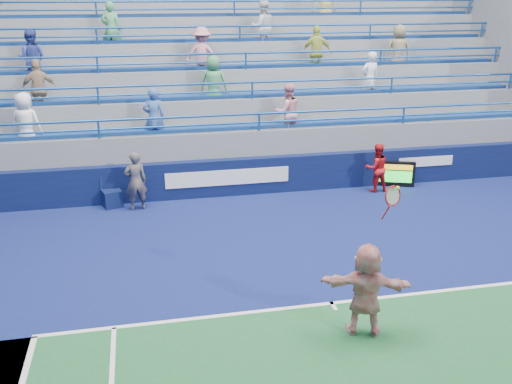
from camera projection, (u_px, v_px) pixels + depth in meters
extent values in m
plane|color=#333538|center=(332.00, 304.00, 11.01)|extent=(120.00, 120.00, 0.00)
cube|color=#101B53|center=(300.00, 255.00, 13.03)|extent=(18.00, 8.40, 0.02)
cube|color=white|center=(332.00, 303.00, 11.00)|extent=(11.00, 0.10, 0.01)
cube|color=white|center=(333.00, 306.00, 10.91)|extent=(0.08, 0.30, 0.01)
cube|color=#0A1337|center=(260.00, 175.00, 16.81)|extent=(18.00, 0.30, 1.10)
cube|color=white|center=(228.00, 178.00, 16.45)|extent=(3.60, 0.02, 0.45)
cube|color=white|center=(426.00, 162.00, 17.62)|extent=(1.80, 0.02, 0.30)
cube|color=slate|center=(242.00, 149.00, 19.53)|extent=(18.00, 5.60, 1.10)
cube|color=slate|center=(242.00, 139.00, 19.40)|extent=(18.00, 5.60, 1.85)
cube|color=navy|center=(256.00, 126.00, 16.91)|extent=(17.40, 0.45, 0.10)
cylinder|color=#1B4C93|center=(259.00, 114.00, 16.39)|extent=(18.00, 0.07, 0.07)
cube|color=slate|center=(239.00, 125.00, 19.74)|extent=(18.00, 4.60, 2.60)
cube|color=navy|center=(250.00, 95.00, 17.58)|extent=(17.40, 0.45, 0.10)
cylinder|color=#1B4C93|center=(252.00, 82.00, 17.06)|extent=(18.00, 0.07, 0.07)
cube|color=slate|center=(237.00, 111.00, 20.07)|extent=(18.00, 3.60, 3.35)
cube|color=navy|center=(244.00, 66.00, 18.25)|extent=(17.40, 0.45, 0.10)
cylinder|color=#1B4C93|center=(246.00, 53.00, 17.73)|extent=(18.00, 0.07, 0.07)
cube|color=slate|center=(234.00, 98.00, 20.41)|extent=(18.00, 2.60, 4.10)
cube|color=navy|center=(238.00, 39.00, 18.91)|extent=(17.40, 0.45, 0.10)
cylinder|color=#1B4C93|center=(240.00, 26.00, 18.39)|extent=(18.00, 0.07, 0.07)
cube|color=slate|center=(232.00, 85.00, 20.74)|extent=(18.00, 1.60, 4.85)
cube|color=navy|center=(232.00, 15.00, 19.58)|extent=(17.40, 0.45, 0.10)
cylinder|color=#1B4C93|center=(234.00, 1.00, 19.06)|extent=(18.00, 0.07, 0.07)
imported|color=#F3CF5E|center=(326.00, 2.00, 20.10)|extent=(0.85, 0.57, 1.70)
imported|color=white|center=(370.00, 79.00, 18.20)|extent=(0.68, 0.51, 1.70)
imported|color=#3F8B56|center=(214.00, 84.00, 17.24)|extent=(0.92, 0.68, 1.70)
imported|color=white|center=(26.00, 123.00, 15.54)|extent=(0.96, 0.77, 1.70)
imported|color=tan|center=(39.00, 89.00, 16.27)|extent=(1.05, 0.58, 1.70)
imported|color=pink|center=(287.00, 112.00, 16.96)|extent=(0.91, 0.76, 1.70)
imported|color=#BEC64D|center=(317.00, 52.00, 18.59)|extent=(1.03, 0.51, 1.70)
imported|color=#469A5D|center=(111.00, 29.00, 18.00)|extent=(0.68, 0.50, 1.70)
imported|color=#C98298|center=(202.00, 55.00, 17.86)|extent=(1.23, 0.92, 1.70)
imported|color=#324096|center=(32.00, 59.00, 16.89)|extent=(0.90, 0.75, 1.70)
imported|color=#35599F|center=(154.00, 118.00, 16.21)|extent=(0.64, 0.43, 1.70)
imported|color=silver|center=(263.00, 27.00, 18.95)|extent=(0.87, 0.70, 1.70)
imported|color=#867659|center=(398.00, 51.00, 19.14)|extent=(0.88, 0.62, 1.70)
cube|color=black|center=(395.00, 174.00, 17.42)|extent=(1.12, 0.51, 0.80)
cube|color=gold|center=(397.00, 167.00, 17.27)|extent=(0.98, 0.02, 0.16)
cube|color=#19E533|center=(396.00, 177.00, 17.38)|extent=(0.98, 0.02, 0.36)
cube|color=#0D1741|center=(112.00, 198.00, 15.83)|extent=(0.62, 0.62, 0.49)
cube|color=#0D1741|center=(111.00, 181.00, 15.89)|extent=(0.48, 0.20, 0.38)
imported|color=white|center=(366.00, 290.00, 9.82)|extent=(1.66, 0.99, 1.70)
torus|color=maroon|center=(393.00, 196.00, 9.31)|extent=(0.35, 0.20, 0.34)
cylinder|color=maroon|center=(386.00, 212.00, 9.39)|extent=(0.08, 0.19, 0.31)
sphere|color=yellow|center=(398.00, 188.00, 9.23)|extent=(0.07, 0.07, 0.07)
imported|color=#151C39|center=(136.00, 181.00, 15.44)|extent=(0.67, 0.51, 1.65)
imported|color=red|center=(376.00, 168.00, 16.88)|extent=(0.73, 0.58, 1.47)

